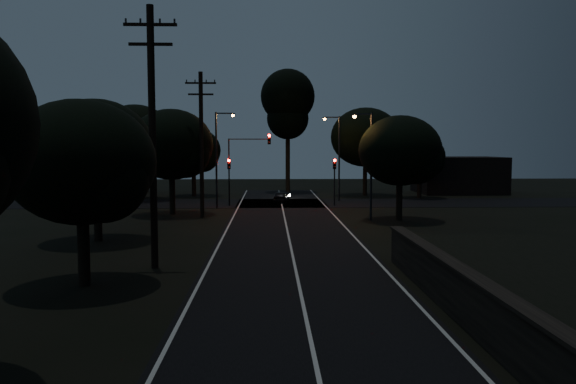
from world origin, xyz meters
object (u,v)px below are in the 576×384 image
tall_pine (288,104)px  signal_right (334,173)px  car (281,197)px  signal_left (229,173)px  utility_pole_far (201,142)px  utility_pole_mid (152,133)px  streetlight_c (369,158)px  streetlight_b (337,152)px  signal_mast (248,156)px  streetlight_a (219,153)px

tall_pine → signal_right: tall_pine is taller
tall_pine → car: (-1.00, -12.25, -9.47)m
signal_left → car: 5.84m
utility_pole_far → car: 13.27m
utility_pole_mid → utility_pole_far: bearing=90.0°
tall_pine → streetlight_c: tall_pine is taller
utility_pole_mid → tall_pine: 40.83m
tall_pine → car: bearing=-94.7°
tall_pine → streetlight_b: bearing=-68.6°
signal_mast → streetlight_b: (8.22, 4.01, 0.30)m
streetlight_b → car: (-5.31, -1.25, -4.11)m
car → signal_right: bearing=157.4°
signal_left → utility_pole_far: bearing=-99.9°
streetlight_b → utility_pole_mid: bearing=-111.3°
utility_pole_mid → streetlight_b: utility_pole_mid is taller
streetlight_b → signal_right: bearing=-100.0°
signal_right → utility_pole_mid: bearing=-113.0°
tall_pine → signal_right: (3.60, -15.01, -7.16)m
utility_pole_far → signal_left: 8.53m
utility_pole_mid → streetlight_c: (11.83, 15.00, -1.39)m
streetlight_a → utility_pole_mid: bearing=-91.7°
tall_pine → signal_right: bearing=-76.5°
signal_right → signal_mast: size_ratio=0.66×
signal_mast → car: signal_mast is taller
utility_pole_far → streetlight_a: utility_pole_far is taller
signal_right → signal_mast: bearing=180.0°
streetlight_a → car: size_ratio=2.62×
streetlight_c → signal_mast: bearing=131.2°
signal_mast → streetlight_a: 3.13m
utility_pole_mid → signal_mast: (3.09, 24.99, -1.40)m
tall_pine → signal_left: bearing=-110.5°
utility_pole_mid → signal_mast: size_ratio=1.76×
signal_right → car: 5.84m
utility_pole_mid → signal_right: 27.30m
utility_pole_mid → streetlight_c: utility_pole_mid is taller
streetlight_b → streetlight_c: streetlight_b is taller
utility_pole_far → streetlight_a: bearing=83.4°
utility_pole_mid → streetlight_c: size_ratio=1.47×
streetlight_a → streetlight_b: bearing=29.5°
tall_pine → car: tall_pine is taller
signal_left → car: bearing=31.0°
signal_left → car: size_ratio=1.34×
utility_pole_far → streetlight_c: size_ratio=1.40×
utility_pole_mid → streetlight_c: bearing=51.7°
signal_left → streetlight_c: (10.43, -9.99, 1.51)m
signal_right → signal_mast: signal_mast is taller
signal_left → car: signal_left is taller
signal_mast → car: 5.54m
utility_pole_far → signal_mast: bearing=68.9°
signal_mast → streetlight_c: streetlight_c is taller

